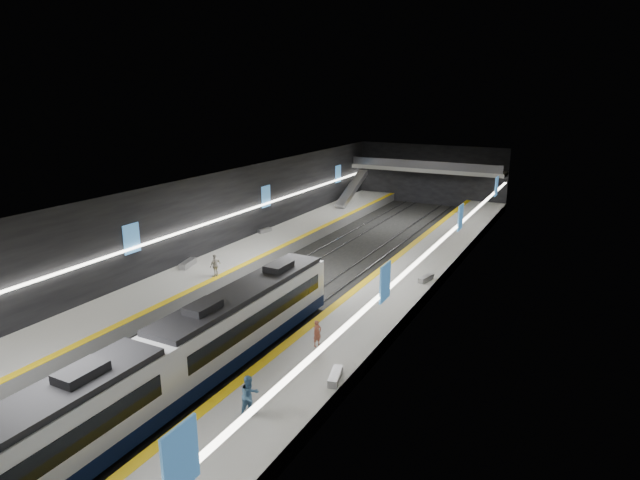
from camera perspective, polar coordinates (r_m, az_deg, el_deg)
The scene contains 25 objects.
ground at distance 43.06m, azimuth -1.83°, elevation -4.72°, with size 70.00×70.00×0.00m, color black.
ceiling at distance 40.94m, azimuth -1.93°, elevation 5.82°, with size 20.00×70.00×0.04m, color beige.
wall_left at distance 47.40m, azimuth -12.48°, elevation 1.90°, with size 0.04×70.00×8.00m, color black.
wall_right at distance 38.09m, azimuth 11.34°, elevation -1.44°, with size 0.04×70.00×8.00m, color black.
wall_back at distance 73.68m, azimuth 11.71°, elevation 6.83°, with size 20.00×0.04×8.00m, color black.
platform_left at distance 46.84m, azimuth -9.87°, elevation -2.59°, with size 5.00×70.00×1.00m, color slate.
tile_surface_left at distance 46.68m, azimuth -9.90°, elevation -1.99°, with size 5.00×70.00×0.02m, color #9D9D98.
tactile_strip_left at distance 45.42m, azimuth -7.69°, elevation -2.39°, with size 0.60×70.00×0.02m, color yellow.
platform_right at distance 39.96m, azimuth 7.62°, elevation -5.76°, with size 5.00×70.00×1.00m, color slate.
tile_surface_right at distance 39.78m, azimuth 7.65°, elevation -5.07°, with size 5.00×70.00×0.02m, color #9D9D98.
tactile_strip_right at distance 40.51m, azimuth 4.72°, elevation -4.57°, with size 0.60×70.00×0.02m, color yellow.
rails at distance 43.04m, azimuth -1.84°, elevation -4.64°, with size 6.52×70.00×0.12m.
train at distance 27.10m, azimuth -17.36°, elevation -13.41°, with size 2.69×30.05×3.60m.
ad_posters at distance 42.54m, azimuth -1.23°, elevation 1.39°, with size 19.94×53.50×2.20m.
cove_light_left at distance 47.32m, azimuth -12.28°, elevation 1.64°, with size 0.25×68.60×0.12m, color white.
cove_light_right at distance 38.21m, azimuth 11.04°, elevation -1.69°, with size 0.25×68.60×0.12m, color white.
mezzanine_bridge at distance 71.56m, azimuth 11.28°, elevation 7.44°, with size 20.00×3.00×1.50m.
escalator at distance 68.04m, azimuth 3.41°, elevation 5.46°, with size 1.20×8.00×0.60m, color #99999E.
bench_left_near at distance 45.26m, azimuth -13.93°, elevation -2.48°, with size 0.57×2.06×0.50m, color #99999E.
bench_left_far at distance 54.70m, azimuth -5.92°, elevation 1.01°, with size 0.44×1.59×0.39m, color #99999E.
bench_right_near at distance 27.65m, azimuth 1.64°, elevation -14.35°, with size 0.48×1.73×0.42m, color #99999E.
bench_right_far at distance 41.52m, azimuth 11.24°, elevation -4.05°, with size 0.46×1.67×0.41m, color #99999E.
passenger_right_a at distance 30.65m, azimuth -0.30°, elevation -9.96°, with size 0.56×0.37×1.54m, color #B96045.
passenger_right_b at distance 24.84m, azimuth -7.51°, elevation -16.22°, with size 0.95×0.74×1.96m, color teal.
passenger_left_a at distance 42.21m, azimuth -11.10°, elevation -2.69°, with size 1.07×0.45×1.83m, color beige.
Camera 1 is at (19.89, -35.07, 15.10)m, focal length 30.00 mm.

